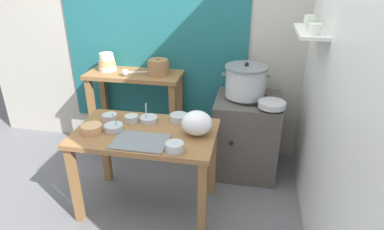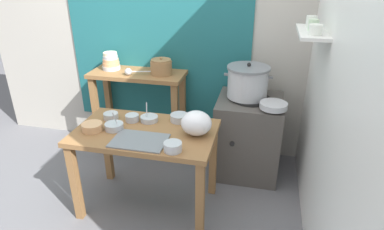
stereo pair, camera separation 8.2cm
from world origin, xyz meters
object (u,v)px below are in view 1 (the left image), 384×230
Objects in this scene: back_shelf_table at (136,94)px; bowl_stack_enamel at (107,63)px; steamer_pot at (246,81)px; serving_tray at (140,141)px; prep_bowl_1 at (114,127)px; prep_table at (146,144)px; prep_bowl_5 at (92,128)px; clay_pot at (158,67)px; prep_bowl_3 at (149,119)px; prep_bowl_6 at (131,118)px; prep_bowl_0 at (110,117)px; ladle at (126,72)px; plastic_bag at (197,123)px; wide_pan at (272,104)px; stove_block at (246,135)px; prep_bowl_4 at (175,147)px; prep_bowl_2 at (179,118)px.

back_shelf_table is 0.42m from bowl_stack_enamel.
steamer_pot reaches higher than serving_tray.
prep_bowl_1 is at bearing -141.24° from steamer_pot.
back_shelf_table is 2.40× the size of serving_tray.
prep_bowl_5 is (-0.40, -0.09, 0.14)m from prep_table.
prep_bowl_5 is at bearing -143.64° from steamer_pot.
clay_pot is 1.35× the size of prep_bowl_3.
back_shelf_table is 0.75m from prep_bowl_6.
ladle is at bearing 97.12° from prep_bowl_0.
plastic_bag is (-0.32, -0.71, -0.11)m from steamer_pot.
bowl_stack_enamel reaches higher than ladle.
wide_pan is (1.65, -0.37, -0.18)m from bowl_stack_enamel.
bowl_stack_enamel is 1.17× the size of prep_bowl_3.
wide_pan is 1.51× the size of prep_bowl_3.
clay_pot reaches higher than prep_bowl_0.
wide_pan reaches higher than prep_bowl_5.
prep_bowl_6 is (-0.89, -0.60, -0.17)m from steamer_pot.
serving_tray is at bearing -11.05° from prep_bowl_5.
ladle is at bearing 113.43° from prep_bowl_6.
stove_block is at bearing -8.27° from clay_pot.
ladle is (-0.04, -0.10, 0.26)m from back_shelf_table.
ladle is 1.11m from plastic_bag.
bowl_stack_enamel reaches higher than prep_bowl_6.
plastic_bag is (-0.36, -0.69, 0.43)m from stove_block.
plastic_bag is 1.82× the size of prep_bowl_4.
clay_pot is 1.15× the size of bowl_stack_enamel.
prep_bowl_2 is (0.20, 0.39, 0.03)m from serving_tray.
ladle is at bearing 91.86° from prep_bowl_5.
steamer_pot is at bearing -5.65° from back_shelf_table.
prep_bowl_5 is at bearing -155.91° from wide_pan.
prep_bowl_4 reaches higher than serving_tray.
prep_bowl_1 is 0.57m from prep_bowl_4.
bowl_stack_enamel is 1.51m from prep_bowl_4.
prep_table is at bearing -151.61° from wide_pan.
prep_bowl_2 is at bearing 26.74° from prep_bowl_5.
wide_pan is at bearing 41.20° from plastic_bag.
bowl_stack_enamel is 1.42× the size of prep_bowl_4.
ladle is at bearing 103.31° from prep_bowl_1.
ladle is (0.25, -0.14, -0.04)m from bowl_stack_enamel.
prep_bowl_0 is 1.09× the size of prep_bowl_6.
prep_bowl_5 is at bearing -102.45° from prep_bowl_0.
prep_bowl_0 is at bearing -179.71° from prep_bowl_6.
prep_bowl_4 reaches higher than stove_block.
prep_table is 0.34m from prep_bowl_2.
prep_bowl_1 is (0.11, -0.17, 0.00)m from prep_bowl_0.
ladle is 1.66× the size of prep_bowl_2.
prep_bowl_3 is at bearing -160.17° from wide_pan.
prep_bowl_6 is at bearing -92.61° from clay_pot.
stove_block is at bearing -1.44° from ladle.
prep_bowl_1 is 1.29× the size of prep_bowl_4.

